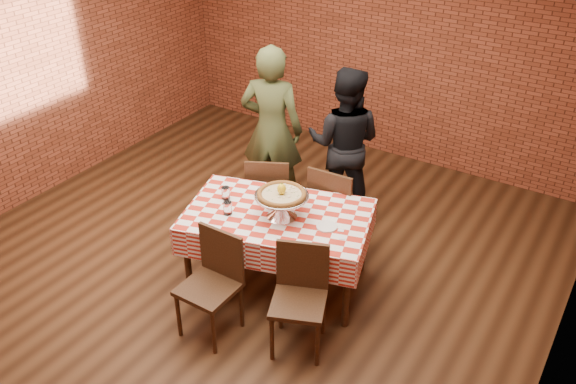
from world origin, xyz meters
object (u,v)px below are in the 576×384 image
object	(u,v)px
condiment_caddy	(295,192)
chair_near_left	(208,288)
pizza_stand	(282,206)
chair_far_right	(338,206)
water_glass_right	(226,193)
chair_far_left	(270,193)
diner_olive	(272,130)
diner_black	(344,143)
table	(278,249)
pizza	(282,194)
chair_near_right	(298,303)
water_glass_left	(228,208)

from	to	relation	value
condiment_caddy	chair_near_left	distance (m)	1.17
chair_near_left	pizza_stand	bearing A→B (deg)	78.15
condiment_caddy	pizza_stand	bearing A→B (deg)	-107.81
condiment_caddy	chair_far_right	distance (m)	0.66
chair_far_right	water_glass_right	bearing A→B (deg)	48.21
chair_far_left	diner_olive	distance (m)	0.69
diner_olive	diner_black	world-z (taller)	diner_olive
pizza_stand	diner_olive	world-z (taller)	diner_olive
condiment_caddy	diner_black	size ratio (longest dim) A/B	0.09
table	pizza_stand	bearing A→B (deg)	-14.75
chair_far_right	diner_black	bearing A→B (deg)	-68.72
pizza	chair_near_right	distance (m)	0.94
water_glass_right	chair_far_left	xyz separation A→B (m)	(-0.01, 0.71, -0.36)
water_glass_right	diner_olive	size ratio (longest dim) A/B	0.06
pizza	chair_near_right	xyz separation A→B (m)	(0.52, -0.57, -0.53)
chair_far_left	chair_near_left	bearing A→B (deg)	77.94
table	pizza	xyz separation A→B (m)	(0.05, -0.01, 0.60)
diner_olive	water_glass_right	bearing A→B (deg)	86.01
table	chair_far_left	size ratio (longest dim) A/B	1.73
diner_black	pizza	bearing A→B (deg)	80.07
pizza	diner_black	xyz separation A→B (m)	(-0.15, 1.42, -0.16)
condiment_caddy	chair_far_right	size ratio (longest dim) A/B	0.16
table	chair_far_right	xyz separation A→B (m)	(0.17, 0.80, 0.09)
chair_near_right	diner_olive	world-z (taller)	diner_olive
pizza	water_glass_left	world-z (taller)	pizza
pizza_stand	pizza	xyz separation A→B (m)	(0.00, 0.00, 0.11)
water_glass_left	chair_far_right	distance (m)	1.21
pizza	water_glass_right	world-z (taller)	pizza
pizza	chair_near_left	world-z (taller)	pizza
pizza	diner_olive	size ratio (longest dim) A/B	0.23
water_glass_right	diner_olive	world-z (taller)	diner_olive
water_glass_right	chair_near_left	bearing A→B (deg)	-62.98
pizza_stand	chair_near_right	size ratio (longest dim) A/B	0.53
chair_far_left	diner_black	size ratio (longest dim) A/B	0.55
pizza_stand	chair_near_left	size ratio (longest dim) A/B	0.52
pizza_stand	water_glass_right	xyz separation A→B (m)	(-0.58, -0.03, -0.05)
water_glass_right	chair_far_right	xyz separation A→B (m)	(0.69, 0.85, -0.35)
table	pizza_stand	xyz separation A→B (m)	(0.05, -0.01, 0.49)
table	pizza	size ratio (longest dim) A/B	3.78
water_glass_right	chair_near_left	size ratio (longest dim) A/B	0.13
pizza	diner_olive	distance (m)	1.41
condiment_caddy	chair_near_left	xyz separation A→B (m)	(-0.13, -1.10, -0.38)
chair_near_left	chair_near_right	distance (m)	0.74
chair_near_right	diner_olive	distance (m)	2.23
pizza_stand	diner_olive	bearing A→B (deg)	127.18
table	chair_near_right	bearing A→B (deg)	-45.49
table	condiment_caddy	size ratio (longest dim) A/B	10.56
water_glass_left	chair_far_right	world-z (taller)	chair_far_right
diner_black	water_glass_left	bearing A→B (deg)	65.06
chair_near_left	diner_black	size ratio (longest dim) A/B	0.55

